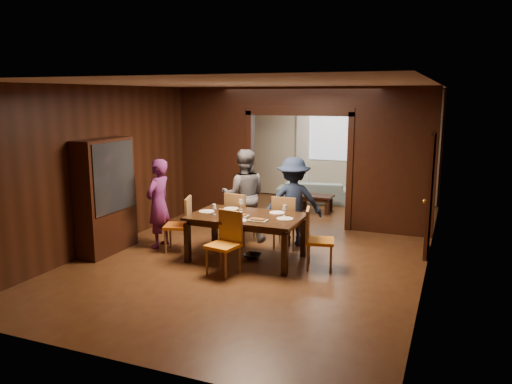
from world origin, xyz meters
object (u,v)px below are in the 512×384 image
at_px(hutch, 106,196).
at_px(chair_right, 320,239).
at_px(person_purple, 159,203).
at_px(chair_near, 223,244).
at_px(chair_far_r, 287,222).
at_px(coffee_table, 316,203).
at_px(chair_far_l, 241,218).
at_px(person_grey, 244,196).
at_px(chair_left, 177,224).
at_px(dining_table, 246,237).
at_px(person_navy, 293,202).
at_px(sofa, 315,192).

bearing_deg(hutch, chair_right, 8.57).
distance_m(person_purple, chair_right, 3.02).
bearing_deg(chair_right, chair_near, 108.67).
height_order(person_purple, hutch, hutch).
bearing_deg(chair_far_r, coffee_table, -87.56).
distance_m(chair_right, chair_far_l, 1.91).
xyz_separation_m(chair_right, chair_far_l, (-1.73, 0.81, 0.00)).
height_order(person_grey, chair_left, person_grey).
relative_size(chair_far_l, hutch, 0.48).
height_order(dining_table, chair_far_l, chair_far_l).
xyz_separation_m(person_navy, chair_left, (-1.78, -1.11, -0.33)).
height_order(person_navy, chair_far_r, person_navy).
distance_m(person_grey, hutch, 2.49).
bearing_deg(person_navy, person_purple, 2.53).
distance_m(person_grey, chair_right, 2.04).
bearing_deg(chair_far_l, chair_left, 52.77).
distance_m(person_navy, chair_near, 1.97).
xyz_separation_m(person_navy, sofa, (-0.62, 3.73, -0.54)).
relative_size(chair_near, hutch, 0.48).
bearing_deg(chair_far_r, hutch, 23.74).
xyz_separation_m(sofa, hutch, (-2.28, -5.35, 0.72)).
xyz_separation_m(chair_left, chair_far_l, (0.84, 0.86, 0.00)).
distance_m(person_grey, chair_far_r, 0.98).
bearing_deg(chair_far_l, person_purple, 38.59).
distance_m(person_navy, chair_far_r, 0.40).
bearing_deg(person_purple, coffee_table, 155.53).
bearing_deg(person_grey, person_purple, 13.79).
bearing_deg(chair_near, person_navy, 85.71).
distance_m(person_purple, chair_left, 0.54).
bearing_deg(person_navy, person_grey, -17.58).
distance_m(sofa, chair_far_r, 3.98).
bearing_deg(hutch, sofa, 66.89).
relative_size(person_grey, dining_table, 0.94).
bearing_deg(chair_far_l, coffee_table, -94.37).
relative_size(coffee_table, chair_left, 0.82).
distance_m(sofa, chair_right, 5.00).
bearing_deg(person_grey, dining_table, 92.44).
xyz_separation_m(coffee_table, chair_right, (1.11, -3.81, 0.28)).
bearing_deg(person_grey, coffee_table, -125.57).
relative_size(person_purple, chair_far_l, 1.66).
height_order(dining_table, chair_right, chair_right).
bearing_deg(hutch, coffee_table, 59.43).
relative_size(person_purple, hutch, 0.81).
distance_m(person_purple, person_navy, 2.44).
height_order(chair_far_r, chair_near, same).
height_order(chair_left, chair_far_r, same).
xyz_separation_m(person_navy, dining_table, (-0.47, -1.09, -0.43)).
xyz_separation_m(person_purple, chair_near, (1.69, -0.84, -0.32)).
bearing_deg(dining_table, chair_left, -179.00).
bearing_deg(chair_left, coffee_table, 141.18).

